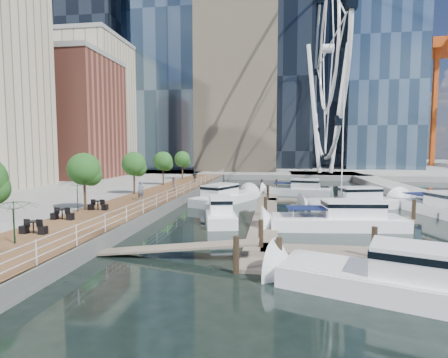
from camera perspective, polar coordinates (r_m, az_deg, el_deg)
ground at (r=23.09m, az=-1.35°, el=-9.86°), size 520.00×520.00×0.00m
boardwalk at (r=39.52m, az=-10.62°, el=-3.03°), size 6.00×60.00×1.00m
seawall at (r=38.66m, az=-6.40°, el=-3.16°), size 0.25×60.00×1.00m
land_far at (r=124.19m, az=6.58°, el=2.34°), size 200.00×114.00×1.00m
breakwater at (r=45.36m, az=29.26°, el=-2.56°), size 4.00×60.00×1.00m
pier at (r=74.91m, az=16.15°, el=0.55°), size 14.00×12.00×1.00m
railing at (r=38.55m, az=-6.56°, el=-1.64°), size 0.10×60.00×1.05m
floating_docks at (r=32.71m, az=15.64°, el=-4.78°), size 16.00×34.00×2.60m
midrise_condos at (r=61.93m, az=-29.45°, el=11.23°), size 19.00×67.00×28.00m
ferris_wheel at (r=77.37m, az=16.62°, el=19.67°), size 5.80×45.60×47.80m
street_trees at (r=39.11m, az=-14.51°, el=2.39°), size 2.60×42.60×4.60m
cafe_tables at (r=24.93m, az=-26.65°, el=-6.05°), size 2.50×13.70×0.74m
yacht_foreground at (r=27.42m, az=17.84°, el=-7.73°), size 11.06×4.06×2.15m
pedestrian_near at (r=34.45m, az=-13.43°, el=-1.89°), size 0.76×0.77×1.80m
pedestrian_mid at (r=40.49m, az=-8.29°, el=-0.94°), size 0.62×0.80×1.62m
pedestrian_far at (r=52.29m, az=-4.79°, el=0.47°), size 1.12×0.84×1.77m
moored_yachts at (r=34.76m, az=17.55°, el=-5.09°), size 27.06×35.88×11.50m
cafe_seating at (r=24.15m, az=-28.92°, el=-4.48°), size 5.01×16.04×2.59m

